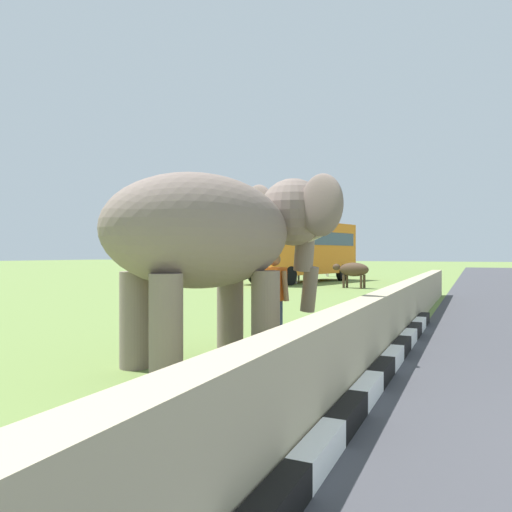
% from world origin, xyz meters
% --- Properties ---
extents(striped_curb, '(16.20, 0.20, 0.24)m').
position_xyz_m(striped_curb, '(-0.35, 3.79, 0.12)').
color(striped_curb, white).
rests_on(striped_curb, ground_plane).
extents(barrier_parapet, '(28.00, 0.36, 1.00)m').
position_xyz_m(barrier_parapet, '(2.00, 4.09, 0.50)').
color(barrier_parapet, tan).
rests_on(barrier_parapet, ground_plane).
extents(elephant, '(4.01, 3.29, 2.94)m').
position_xyz_m(elephant, '(2.11, 6.22, 1.92)').
color(elephant, '#7C6A61').
rests_on(elephant, ground_plane).
extents(person_handler, '(0.37, 0.67, 1.66)m').
position_xyz_m(person_handler, '(3.45, 5.92, 0.93)').
color(person_handler, navy).
rests_on(person_handler, ground_plane).
extents(bus_orange, '(9.07, 4.64, 3.50)m').
position_xyz_m(bus_orange, '(22.05, 11.94, 2.08)').
color(bus_orange, orange).
rests_on(bus_orange, ground_plane).
extents(cow_near, '(1.93, 0.88, 1.23)m').
position_xyz_m(cow_near, '(21.02, 11.84, 0.87)').
color(cow_near, beige).
rests_on(cow_near, ground_plane).
extents(cow_mid, '(0.90, 1.93, 1.23)m').
position_xyz_m(cow_mid, '(18.44, 8.04, 0.87)').
color(cow_mid, '#473323').
rests_on(cow_mid, ground_plane).
extents(cow_far, '(1.42, 1.79, 1.23)m').
position_xyz_m(cow_far, '(29.53, 12.07, 0.87)').
color(cow_far, beige).
rests_on(cow_far, ground_plane).
extents(hill_east, '(27.99, 22.39, 14.92)m').
position_xyz_m(hill_east, '(55.00, 33.69, 0.00)').
color(hill_east, '#736752').
rests_on(hill_east, ground_plane).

